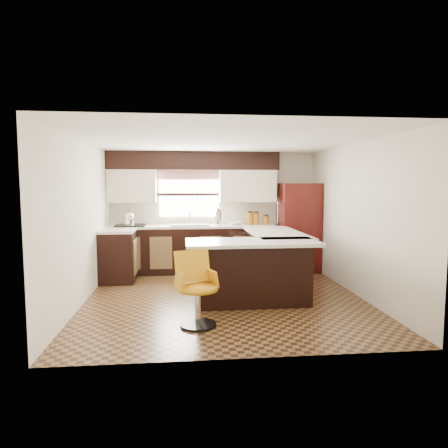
{
  "coord_description": "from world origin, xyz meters",
  "views": [
    {
      "loc": [
        -0.62,
        -6.02,
        1.73
      ],
      "look_at": [
        0.04,
        0.45,
        1.1
      ],
      "focal_mm": 32.0,
      "sensor_mm": 36.0,
      "label": 1
    }
  ],
  "objects": [
    {
      "name": "peninsula_long",
      "position": [
        0.9,
        0.62,
        0.45
      ],
      "size": [
        0.6,
        1.95,
        0.9
      ],
      "primitive_type": "cube",
      "color": "black",
      "rests_on": "floor"
    },
    {
      "name": "base_cab_left",
      "position": [
        -1.8,
        1.25,
        0.45
      ],
      "size": [
        0.6,
        0.7,
        0.9
      ],
      "primitive_type": "cube",
      "color": "black",
      "rests_on": "floor"
    },
    {
      "name": "percolator",
      "position": [
        0.07,
        1.9,
        1.09
      ],
      "size": [
        0.14,
        0.14,
        0.29
      ],
      "primitive_type": "cylinder",
      "color": "silver",
      "rests_on": "counter_back"
    },
    {
      "name": "canister_large",
      "position": [
        0.72,
        1.92,
        1.07
      ],
      "size": [
        0.13,
        0.13,
        0.24
      ],
      "primitive_type": "cylinder",
      "color": "#935717",
      "rests_on": "counter_back"
    },
    {
      "name": "counter_left",
      "position": [
        -1.8,
        1.25,
        0.92
      ],
      "size": [
        0.6,
        0.7,
        0.04
      ],
      "primitive_type": "cube",
      "color": "silver",
      "rests_on": "base_cab_left"
    },
    {
      "name": "refrigerator",
      "position": [
        1.7,
        1.83,
        0.89
      ],
      "size": [
        0.76,
        0.73,
        1.78
      ],
      "primitive_type": "cube",
      "color": "#3B0B09",
      "rests_on": "floor"
    },
    {
      "name": "wall_right",
      "position": [
        2.1,
        0.0,
        1.2
      ],
      "size": [
        0.0,
        4.4,
        4.4
      ],
      "primitive_type": "plane",
      "rotation": [
        1.57,
        0.0,
        -1.57
      ],
      "color": "beige",
      "rests_on": "floor"
    },
    {
      "name": "bar_chair",
      "position": [
        -0.45,
        -1.22,
        0.46
      ],
      "size": [
        0.63,
        0.63,
        0.92
      ],
      "primitive_type": null,
      "rotation": [
        0.0,
        0.0,
        0.34
      ],
      "color": "orange",
      "rests_on": "floor"
    },
    {
      "name": "peninsula_return",
      "position": [
        0.38,
        -0.35,
        0.45
      ],
      "size": [
        1.65,
        0.6,
        0.9
      ],
      "primitive_type": "cube",
      "color": "black",
      "rests_on": "floor"
    },
    {
      "name": "wall_left",
      "position": [
        -2.1,
        0.0,
        1.2
      ],
      "size": [
        0.0,
        4.4,
        4.4
      ],
      "primitive_type": "plane",
      "rotation": [
        1.57,
        0.0,
        1.57
      ],
      "color": "beige",
      "rests_on": "floor"
    },
    {
      "name": "cooktop",
      "position": [
        -1.65,
        1.88,
        0.96
      ],
      "size": [
        0.58,
        0.5,
        0.02
      ],
      "primitive_type": "cube",
      "color": "black",
      "rests_on": "counter_back"
    },
    {
      "name": "upper_cab_left",
      "position": [
        -1.62,
        2.03,
        1.72
      ],
      "size": [
        0.94,
        0.35,
        0.64
      ],
      "primitive_type": "cube",
      "color": "beige",
      "rests_on": "wall_back"
    },
    {
      "name": "base_cab_back",
      "position": [
        -0.45,
        1.9,
        0.45
      ],
      "size": [
        3.3,
        0.6,
        0.9
      ],
      "primitive_type": "cube",
      "color": "black",
      "rests_on": "floor"
    },
    {
      "name": "canister_med",
      "position": [
        0.84,
        1.92,
        1.06
      ],
      "size": [
        0.12,
        0.12,
        0.23
      ],
      "primitive_type": "cylinder",
      "color": "#935717",
      "rests_on": "counter_back"
    },
    {
      "name": "wall_back",
      "position": [
        0.0,
        2.2,
        1.2
      ],
      "size": [
        4.4,
        0.0,
        4.4
      ],
      "primitive_type": "plane",
      "rotation": [
        1.57,
        0.0,
        0.0
      ],
      "color": "beige",
      "rests_on": "floor"
    },
    {
      "name": "counter_pen_return",
      "position": [
        0.35,
        -0.44,
        0.92
      ],
      "size": [
        1.89,
        0.84,
        0.04
      ],
      "primitive_type": "cube",
      "color": "silver",
      "rests_on": "peninsula_return"
    },
    {
      "name": "sink",
      "position": [
        -0.5,
        1.88,
        0.96
      ],
      "size": [
        0.75,
        0.45,
        0.03
      ],
      "primitive_type": "cube",
      "color": "#B2B2B7",
      "rests_on": "counter_back"
    },
    {
      "name": "dishwasher",
      "position": [
        0.55,
        1.61,
        0.43
      ],
      "size": [
        0.58,
        0.03,
        0.78
      ],
      "primitive_type": "cube",
      "color": "black",
      "rests_on": "floor"
    },
    {
      "name": "upper_cab_right",
      "position": [
        0.68,
        2.03,
        1.72
      ],
      "size": [
        1.14,
        0.35,
        0.64
      ],
      "primitive_type": "cube",
      "color": "beige",
      "rests_on": "wall_back"
    },
    {
      "name": "counter_back",
      "position": [
        -0.45,
        1.9,
        0.92
      ],
      "size": [
        3.3,
        0.6,
        0.04
      ],
      "primitive_type": "cube",
      "color": "silver",
      "rests_on": "base_cab_back"
    },
    {
      "name": "wall_front",
      "position": [
        0.0,
        -2.2,
        1.2
      ],
      "size": [
        4.4,
        0.0,
        4.4
      ],
      "primitive_type": "plane",
      "rotation": [
        -1.57,
        0.0,
        0.0
      ],
      "color": "beige",
      "rests_on": "floor"
    },
    {
      "name": "soffit",
      "position": [
        -0.4,
        2.03,
        2.22
      ],
      "size": [
        3.4,
        0.35,
        0.36
      ],
      "primitive_type": "cube",
      "color": "black",
      "rests_on": "wall_back"
    },
    {
      "name": "valance",
      "position": [
        -0.5,
        2.14,
        1.94
      ],
      "size": [
        1.3,
        0.06,
        0.18
      ],
      "primitive_type": "cube",
      "color": "#D19B93",
      "rests_on": "wall_back"
    },
    {
      "name": "window_pane",
      "position": [
        -0.5,
        2.18,
        1.55
      ],
      "size": [
        1.2,
        0.02,
        0.9
      ],
      "primitive_type": "cube",
      "color": "white",
      "rests_on": "wall_back"
    },
    {
      "name": "counter_pen_long",
      "position": [
        0.95,
        0.62,
        0.92
      ],
      "size": [
        0.84,
        1.95,
        0.04
      ],
      "primitive_type": "cube",
      "color": "silver",
      "rests_on": "peninsula_long"
    },
    {
      "name": "floor",
      "position": [
        0.0,
        0.0,
        0.0
      ],
      "size": [
        4.4,
        4.4,
        0.0
      ],
      "primitive_type": "plane",
      "color": "#49301A",
      "rests_on": "ground"
    },
    {
      "name": "ceiling",
      "position": [
        0.0,
        0.0,
        2.4
      ],
      "size": [
        4.4,
        4.4,
        0.0
      ],
      "primitive_type": "plane",
      "rotation": [
        3.14,
        0.0,
        0.0
      ],
      "color": "silver",
      "rests_on": "wall_back"
    },
    {
      "name": "mixing_bowl",
      "position": [
        0.41,
        1.9,
        0.98
      ],
      "size": [
        0.33,
        0.33,
        0.07
      ],
      "primitive_type": "imported",
      "rotation": [
        0.0,
        0.0,
        0.24
      ],
      "color": "white",
      "rests_on": "counter_back"
    },
    {
      "name": "canister_small",
      "position": [
        1.05,
        1.92,
        1.03
      ],
      "size": [
        0.13,
        0.13,
        0.17
      ],
      "primitive_type": "cylinder",
      "color": "#935717",
      "rests_on": "counter_back"
    },
    {
      "name": "kettle",
      "position": [
        -1.67,
        1.88,
        1.11
      ],
      "size": [
        0.21,
        0.21,
        0.29
      ],
      "primitive_type": null,
      "color": "silver",
      "rests_on": "cooktop"
    }
  ]
}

